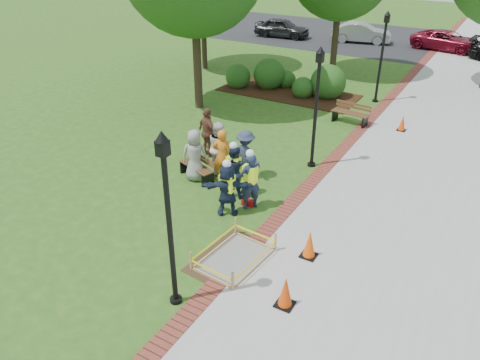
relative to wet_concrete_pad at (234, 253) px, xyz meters
The scene contains 31 objects.
ground 1.94m from the wet_concrete_pad, 148.00° to the left, with size 100.00×100.00×0.00m, color #285116.
sidewalk 11.53m from the wet_concrete_pad, 73.02° to the left, with size 6.00×60.00×0.02m, color #9E9E99.
brick_edging 11.02m from the wet_concrete_pad, 89.40° to the left, with size 0.50×60.00×0.03m, color maroon.
mulch_bed 13.82m from the wet_concrete_pad, 109.59° to the left, with size 7.00×3.00×0.05m, color #381E0F.
parking_lot 28.07m from the wet_concrete_pad, 93.34° to the left, with size 36.00×12.00×0.01m, color black.
wet_concrete_pad is the anchor object (origin of this frame).
bench_near 4.65m from the wet_concrete_pad, 136.92° to the left, with size 1.53×0.93×0.79m.
bench_far 10.65m from the wet_concrete_pad, 92.88° to the left, with size 1.66×0.72×0.87m.
cone_front 2.03m from the wet_concrete_pad, 24.24° to the right, with size 0.42×0.42×0.82m.
cone_back 1.95m from the wet_concrete_pad, 34.53° to the left, with size 0.41×0.41×0.80m.
cone_far 11.07m from the wet_concrete_pad, 81.60° to the left, with size 0.35×0.35×0.69m.
toolbox 2.72m from the wet_concrete_pad, 111.80° to the left, with size 0.39×0.21×0.20m, color maroon.
lamp_near 3.02m from the wet_concrete_pad, 100.98° to the right, with size 0.28×0.28×4.26m.
lamp_mid 6.44m from the wet_concrete_pad, 93.65° to the left, with size 0.28×0.28×4.26m.
lamp_far 14.21m from the wet_concrete_pad, 91.57° to the left, with size 0.28×0.28×4.26m.
shrub_a 14.61m from the wet_concrete_pad, 120.28° to the left, with size 1.31×1.31×1.31m, color #1E4112.
shrub_b 14.67m from the wet_concrete_pad, 113.83° to the left, with size 1.66×1.66×1.66m, color #1E4112.
shrub_c 13.42m from the wet_concrete_pad, 106.26° to the left, with size 1.08×1.08×1.08m, color #1E4112.
shrub_d 13.77m from the wet_concrete_pad, 101.28° to the left, with size 1.76×1.76×1.76m, color #1E4112.
shrub_e 14.85m from the wet_concrete_pad, 110.21° to the left, with size 0.94×0.94×0.94m, color #1E4112.
casual_person_a 4.61m from the wet_concrete_pad, 137.63° to the left, with size 0.67×0.56×1.80m.
casual_person_b 4.35m from the wet_concrete_pad, 126.20° to the left, with size 0.66×0.50×1.86m.
casual_person_c 4.98m from the wet_concrete_pad, 126.92° to the left, with size 0.68×0.70×1.86m.
casual_person_d 6.33m from the wet_concrete_pad, 129.88° to the left, with size 0.70×0.60×1.87m.
casual_person_e 4.55m from the wet_concrete_pad, 116.14° to the left, with size 0.59×0.43×1.72m.
hivis_worker_a 2.31m from the wet_concrete_pad, 126.29° to the left, with size 0.63×0.56×1.81m.
hivis_worker_b 2.70m from the wet_concrete_pad, 110.70° to the left, with size 0.64×0.69×1.96m.
hivis_worker_c 3.39m from the wet_concrete_pad, 121.32° to the left, with size 0.59×0.42×1.86m.
parked_car_a 27.28m from the wet_concrete_pad, 113.38° to the left, with size 4.74×2.06×1.54m, color black.
parked_car_b 26.81m from the wet_concrete_pad, 100.86° to the left, with size 4.60×2.00×1.50m, color #939398.
parked_car_c 26.97m from the wet_concrete_pad, 88.46° to the left, with size 4.33×1.88×1.41m, color maroon.
Camera 1 is at (6.64, -9.25, 7.67)m, focal length 35.00 mm.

